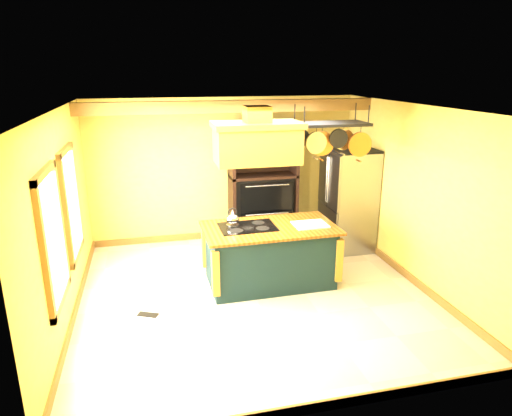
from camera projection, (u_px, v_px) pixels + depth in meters
name	position (u px, v px, depth m)	size (l,w,h in m)	color
floor	(254.00, 294.00, 6.73)	(5.00, 5.00, 0.00)	beige
ceiling	(254.00, 108.00, 5.94)	(5.00, 5.00, 0.00)	white
wall_back	(224.00, 170.00, 8.66)	(5.00, 0.02, 2.70)	#D9B84F
wall_front	(319.00, 288.00, 4.01)	(5.00, 0.02, 2.70)	#D9B84F
wall_left	(62.00, 220.00, 5.78)	(0.02, 5.00, 2.70)	#D9B84F
wall_right	(415.00, 196.00, 6.89)	(0.02, 5.00, 2.70)	#D9B84F
ceiling_beam	(231.00, 106.00, 7.55)	(5.00, 0.15, 0.20)	olive
window_near	(53.00, 238.00, 5.03)	(0.06, 1.06, 1.56)	olive
window_far	(72.00, 203.00, 6.33)	(0.06, 1.06, 1.56)	olive
kitchen_island	(270.00, 254.00, 6.98)	(2.02, 1.15, 1.11)	#13272C
range_hood	(257.00, 140.00, 6.42)	(1.25, 0.71, 0.80)	#A56929
pot_rack	(331.00, 133.00, 6.64)	(1.18, 0.53, 0.76)	black
refrigerator	(348.00, 201.00, 8.29)	(0.79, 0.93, 1.82)	gray
hutch	(262.00, 195.00, 8.73)	(1.26, 0.57, 2.23)	black
floor_register	(148.00, 315.00, 6.17)	(0.28, 0.12, 0.01)	black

